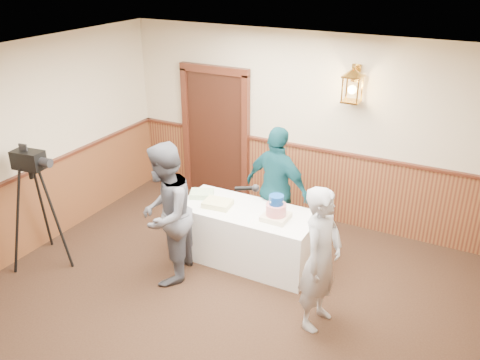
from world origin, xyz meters
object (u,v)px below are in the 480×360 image
Objects in this scene: sheet_cake_green at (202,194)px; baker at (321,259)px; tiered_cake at (276,210)px; interviewer at (165,214)px; display_table at (247,235)px; tv_camera_rig at (39,214)px; sheet_cake_yellow at (218,204)px; assistant_p at (277,189)px.

baker is (1.98, -0.82, 0.04)m from sheet_cake_green.
tiered_cake is 1.35m from interviewer.
sheet_cake_green is (-1.15, 0.12, -0.09)m from tiered_cake.
tiered_cake is at bearing -7.91° from display_table.
tv_camera_rig is (-2.78, -1.22, -0.17)m from tiered_cake.
interviewer is (0.03, -0.88, 0.11)m from sheet_cake_green.
display_table is 5.08× the size of sheet_cake_yellow.
interviewer reaches higher than sheet_cake_yellow.
tv_camera_rig is at bearing 105.65° from baker.
tv_camera_rig is (-2.55, -1.80, -0.16)m from assistant_p.
assistant_p reaches higher than sheet_cake_yellow.
sheet_cake_green is 1.02m from assistant_p.
sheet_cake_green is at bearing 174.03° from tiered_cake.
sheet_cake_yellow is 0.36m from sheet_cake_green.
tiered_cake is 0.82m from sheet_cake_yellow.
assistant_p is at bearing 27.73° from tv_camera_rig.
display_table is at bearing 84.15° from assistant_p.
tv_camera_rig is (-1.97, -1.19, -0.08)m from sheet_cake_yellow.
baker is at bearing 75.43° from interviewer.
assistant_p reaches higher than tiered_cake.
interviewer is at bearing 70.82° from assistant_p.
sheet_cake_yellow is (-0.82, -0.03, -0.09)m from tiered_cake.
interviewer is (-1.12, -0.76, 0.02)m from tiered_cake.
display_table is at bearing 12.98° from sheet_cake_yellow.
baker is 1.05× the size of tv_camera_rig.
tv_camera_rig is at bearing 49.43° from assistant_p.
sheet_cake_yellow is (-0.39, -0.09, 0.41)m from display_table.
tiered_cake is 0.19× the size of assistant_p.
sheet_cake_green is 0.18× the size of assistant_p.
tiered_cake is 3.05m from tv_camera_rig.
interviewer is 1.60m from assistant_p.
sheet_cake_green is 2.12m from tv_camera_rig.
interviewer is (-0.30, -0.73, 0.11)m from sheet_cake_yellow.
assistant_p is (0.91, 0.46, 0.08)m from sheet_cake_green.
display_table is 0.66m from tiered_cake.
sheet_cake_green is 0.17× the size of interviewer.
interviewer reaches higher than baker.
sheet_cake_yellow is 1.15× the size of sheet_cake_green.
assistant_p reaches higher than sheet_cake_green.
assistant_p is at bearing 130.53° from interviewer.
tiered_cake is at bearing 16.14° from tv_camera_rig.
display_table is at bearing 172.09° from tiered_cake.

